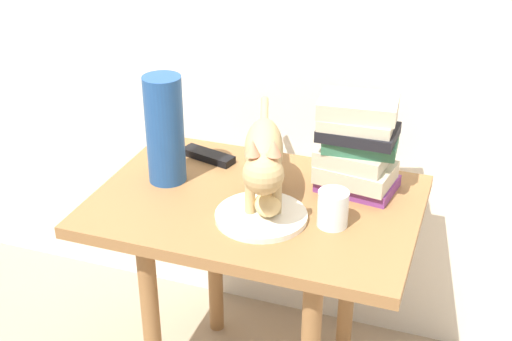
{
  "coord_description": "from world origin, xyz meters",
  "views": [
    {
      "loc": [
        0.48,
        -1.37,
        1.45
      ],
      "look_at": [
        0.0,
        0.0,
        0.69
      ],
      "focal_mm": 49.01,
      "sensor_mm": 36.0,
      "label": 1
    }
  ],
  "objects_px": {
    "cat": "(264,155)",
    "book_stack": "(357,146)",
    "bread_roll": "(268,204)",
    "plate": "(261,216)",
    "side_table": "(256,233)",
    "green_vase": "(165,130)",
    "candle_jar": "(333,210)",
    "tv_remote": "(208,156)"
  },
  "relations": [
    {
      "from": "side_table",
      "to": "tv_remote",
      "type": "distance_m",
      "value": 0.27
    },
    {
      "from": "plate",
      "to": "candle_jar",
      "type": "bearing_deg",
      "value": 10.21
    },
    {
      "from": "bread_roll",
      "to": "candle_jar",
      "type": "relative_size",
      "value": 0.94
    },
    {
      "from": "bread_roll",
      "to": "green_vase",
      "type": "relative_size",
      "value": 0.29
    },
    {
      "from": "plate",
      "to": "book_stack",
      "type": "relative_size",
      "value": 0.9
    },
    {
      "from": "bread_roll",
      "to": "green_vase",
      "type": "xyz_separation_m",
      "value": [
        -0.3,
        0.1,
        0.1
      ]
    },
    {
      "from": "green_vase",
      "to": "side_table",
      "type": "bearing_deg",
      "value": -5.62
    },
    {
      "from": "side_table",
      "to": "plate",
      "type": "distance_m",
      "value": 0.13
    },
    {
      "from": "book_stack",
      "to": "plate",
      "type": "bearing_deg",
      "value": -129.19
    },
    {
      "from": "side_table",
      "to": "book_stack",
      "type": "distance_m",
      "value": 0.33
    },
    {
      "from": "book_stack",
      "to": "candle_jar",
      "type": "xyz_separation_m",
      "value": [
        -0.01,
        -0.18,
        -0.08
      ]
    },
    {
      "from": "green_vase",
      "to": "tv_remote",
      "type": "distance_m",
      "value": 0.2
    },
    {
      "from": "side_table",
      "to": "tv_remote",
      "type": "bearing_deg",
      "value": 139.8
    },
    {
      "from": "candle_jar",
      "to": "tv_remote",
      "type": "xyz_separation_m",
      "value": [
        -0.39,
        0.21,
        -0.03
      ]
    },
    {
      "from": "cat",
      "to": "book_stack",
      "type": "relative_size",
      "value": 1.95
    },
    {
      "from": "plate",
      "to": "book_stack",
      "type": "distance_m",
      "value": 0.29
    },
    {
      "from": "plate",
      "to": "green_vase",
      "type": "xyz_separation_m",
      "value": [
        -0.28,
        0.1,
        0.13
      ]
    },
    {
      "from": "bread_roll",
      "to": "plate",
      "type": "bearing_deg",
      "value": -166.48
    },
    {
      "from": "plate",
      "to": "green_vase",
      "type": "height_order",
      "value": "green_vase"
    },
    {
      "from": "tv_remote",
      "to": "candle_jar",
      "type": "bearing_deg",
      "value": -13.56
    },
    {
      "from": "side_table",
      "to": "tv_remote",
      "type": "xyz_separation_m",
      "value": [
        -0.19,
        0.16,
        0.11
      ]
    },
    {
      "from": "cat",
      "to": "green_vase",
      "type": "xyz_separation_m",
      "value": [
        -0.27,
        0.04,
        0.0
      ]
    },
    {
      "from": "bread_roll",
      "to": "book_stack",
      "type": "relative_size",
      "value": 0.34
    },
    {
      "from": "cat",
      "to": "side_table",
      "type": "bearing_deg",
      "value": 145.55
    },
    {
      "from": "bread_roll",
      "to": "book_stack",
      "type": "height_order",
      "value": "book_stack"
    },
    {
      "from": "bread_roll",
      "to": "book_stack",
      "type": "distance_m",
      "value": 0.27
    },
    {
      "from": "plate",
      "to": "bread_roll",
      "type": "relative_size",
      "value": 2.66
    },
    {
      "from": "cat",
      "to": "book_stack",
      "type": "distance_m",
      "value": 0.24
    },
    {
      "from": "plate",
      "to": "book_stack",
      "type": "height_order",
      "value": "book_stack"
    },
    {
      "from": "side_table",
      "to": "bread_roll",
      "type": "bearing_deg",
      "value": -53.63
    },
    {
      "from": "side_table",
      "to": "candle_jar",
      "type": "height_order",
      "value": "candle_jar"
    },
    {
      "from": "bread_roll",
      "to": "candle_jar",
      "type": "distance_m",
      "value": 0.15
    },
    {
      "from": "candle_jar",
      "to": "tv_remote",
      "type": "bearing_deg",
      "value": 151.73
    },
    {
      "from": "side_table",
      "to": "plate",
      "type": "height_order",
      "value": "plate"
    },
    {
      "from": "bread_roll",
      "to": "side_table",
      "type": "bearing_deg",
      "value": 126.37
    },
    {
      "from": "plate",
      "to": "candle_jar",
      "type": "relative_size",
      "value": 2.5
    },
    {
      "from": "book_stack",
      "to": "candle_jar",
      "type": "relative_size",
      "value": 2.79
    },
    {
      "from": "side_table",
      "to": "green_vase",
      "type": "relative_size",
      "value": 2.82
    },
    {
      "from": "bread_roll",
      "to": "tv_remote",
      "type": "distance_m",
      "value": 0.34
    },
    {
      "from": "tv_remote",
      "to": "side_table",
      "type": "bearing_deg",
      "value": -25.5
    },
    {
      "from": "side_table",
      "to": "tv_remote",
      "type": "height_order",
      "value": "tv_remote"
    },
    {
      "from": "book_stack",
      "to": "side_table",
      "type": "bearing_deg",
      "value": -147.73
    }
  ]
}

